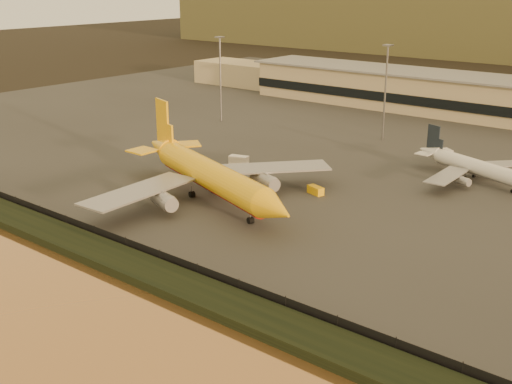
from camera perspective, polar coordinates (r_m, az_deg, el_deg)
ground at (r=110.36m, az=-4.25°, el=-3.98°), size 900.00×900.00×0.00m
embankment at (r=99.49m, az=-10.99°, el=-6.46°), size 320.00×7.00×1.40m
tarmac at (r=187.70m, az=16.03°, el=4.87°), size 320.00×220.00×0.20m
perimeter_fence at (r=101.58m, az=-9.30°, el=-5.44°), size 300.00×0.05×2.20m
terminal_building at (r=219.67m, az=15.91°, el=8.43°), size 202.00×25.00×12.60m
apron_light_masts at (r=161.00m, az=18.55°, el=8.13°), size 152.20×12.20×25.40m
dhl_cargo_jet at (r=126.54m, az=-4.17°, el=1.48°), size 54.04×51.39×16.60m
white_narrowbody_jet at (r=146.58m, az=19.06°, el=2.05°), size 32.83×31.07×9.76m
gse_vehicle_yellow at (r=131.07m, az=5.31°, el=0.16°), size 3.96×2.66×1.64m
gse_vehicle_white at (r=151.60m, az=-1.54°, el=2.86°), size 4.88×3.19×2.02m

